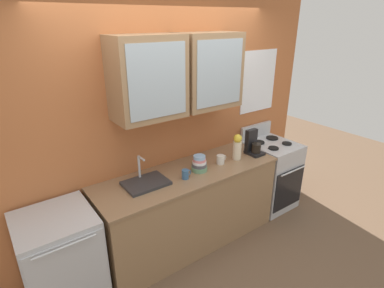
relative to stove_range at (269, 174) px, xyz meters
name	(u,v)px	position (x,y,z in m)	size (l,w,h in m)	color
ground_plane	(189,240)	(-1.33, 0.00, -0.45)	(10.00, 10.00, 0.00)	brown
back_wall_unit	(171,105)	(-1.33, 0.32, 1.09)	(4.03, 0.48, 2.87)	#B76638
counter	(189,207)	(-1.33, 0.00, -0.01)	(2.04, 0.67, 0.89)	#93704C
stove_range	(269,174)	(0.00, 0.00, 0.00)	(0.57, 0.69, 1.07)	silver
sink_faucet	(146,182)	(-1.83, 0.04, 0.46)	(0.42, 0.31, 0.27)	#2D2D30
bowl_stack	(199,164)	(-1.23, -0.04, 0.51)	(0.17, 0.17, 0.17)	#669972
vase	(237,147)	(-0.70, -0.06, 0.59)	(0.10, 0.10, 0.30)	beige
cup_near_sink	(185,174)	(-1.44, -0.10, 0.49)	(0.11, 0.07, 0.10)	#38608C
cup_near_bowls	(221,159)	(-0.93, -0.04, 0.49)	(0.13, 0.09, 0.10)	silver
dishwasher	(62,261)	(-2.70, 0.00, -0.01)	(0.62, 0.65, 0.89)	silver
coffee_maker	(253,145)	(-0.44, -0.06, 0.54)	(0.17, 0.20, 0.29)	black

